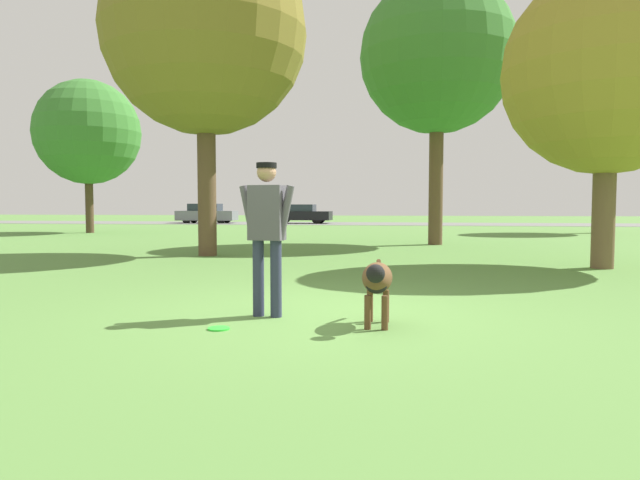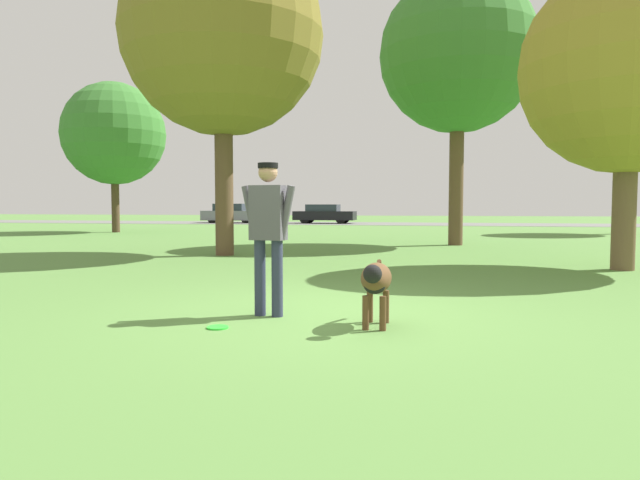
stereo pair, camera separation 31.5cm
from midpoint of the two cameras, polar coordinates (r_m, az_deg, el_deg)
name	(u,v)px [view 1 (the left image)]	position (r m, az deg, el deg)	size (l,w,h in m)	color
ground_plane	(322,313)	(6.81, -1.12, -7.36)	(120.00, 120.00, 0.00)	#56843D
far_road_strip	(387,224)	(38.20, 6.49, 1.62)	(120.00, 6.00, 0.01)	slate
person	(267,226)	(6.55, -6.71, 1.45)	(0.67, 0.28, 1.77)	#2D334C
dog	(377,280)	(6.03, 4.24, -4.05)	(0.32, 1.04, 0.70)	brown
frisbee	(219,328)	(6.08, -11.58, -8.67)	(0.23, 0.23, 0.02)	#33D838
tree_mid_center	(437,56)	(19.23, 11.19, 17.58)	(4.91, 4.91, 8.45)	brown
tree_near_right	(608,72)	(13.02, 26.21, 14.87)	(4.11, 4.11, 5.99)	brown
tree_near_left	(205,33)	(15.25, -12.04, 19.58)	(5.04, 5.04, 8.06)	brown
tree_far_right	(600,127)	(28.73, 25.92, 10.11)	(3.96, 3.96, 6.75)	brown
tree_far_left	(88,133)	(28.28, -22.52, 9.90)	(4.69, 4.69, 6.90)	#4C3826
parked_car_grey	(207,214)	(40.33, -11.49, 2.60)	(4.07, 2.01, 1.35)	slate
parked_car_black	(300,214)	(38.94, -2.21, 2.62)	(4.21, 1.81, 1.30)	black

